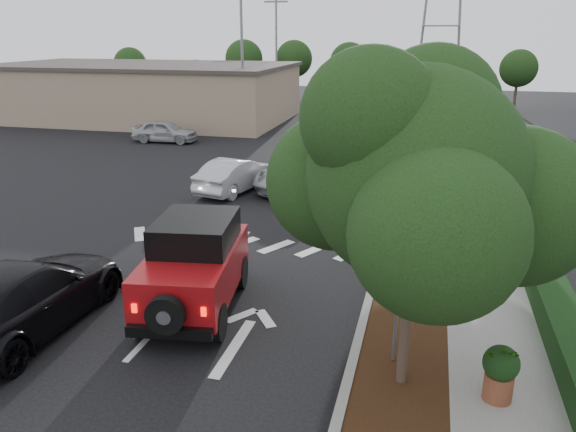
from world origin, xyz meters
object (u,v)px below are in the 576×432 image
(red_jeep, at_px, (196,263))
(black_suv_oncoming, at_px, (23,297))
(silver_suv_ahead, at_px, (304,171))
(speed_hump_sign, at_px, (398,289))

(red_jeep, relative_size, black_suv_oncoming, 0.80)
(red_jeep, xyz_separation_m, silver_suv_ahead, (0.12, 11.42, -0.40))
(silver_suv_ahead, relative_size, black_suv_oncoming, 0.94)
(red_jeep, distance_m, speed_hump_sign, 5.19)
(silver_suv_ahead, bearing_deg, speed_hump_sign, -50.95)
(speed_hump_sign, bearing_deg, black_suv_oncoming, -174.32)
(red_jeep, distance_m, silver_suv_ahead, 11.43)
(speed_hump_sign, bearing_deg, red_jeep, 164.51)
(silver_suv_ahead, height_order, black_suv_oncoming, black_suv_oncoming)
(silver_suv_ahead, bearing_deg, red_jeep, -71.95)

